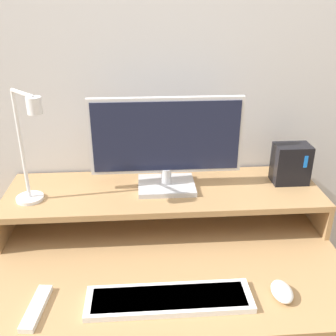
% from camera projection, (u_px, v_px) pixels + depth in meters
% --- Properties ---
extents(wall_back, '(6.00, 0.05, 2.50)m').
position_uv_depth(wall_back, '(160.00, 83.00, 1.49)').
color(wall_back, silver).
rests_on(wall_back, ground_plane).
extents(desk, '(1.15, 0.74, 0.76)m').
position_uv_depth(desk, '(168.00, 304.00, 1.42)').
color(desk, '#A87F51').
rests_on(desk, ground_plane).
extents(monitor_shelf, '(1.15, 0.34, 0.14)m').
position_uv_depth(monitor_shelf, '(164.00, 194.00, 1.46)').
color(monitor_shelf, '#A87F51').
rests_on(monitor_shelf, desk).
extents(monitor, '(0.54, 0.17, 0.34)m').
position_uv_depth(monitor, '(166.00, 143.00, 1.39)').
color(monitor, '#BCBCC1').
rests_on(monitor, monitor_shelf).
extents(desk_lamp, '(0.16, 0.16, 0.39)m').
position_uv_depth(desk_lamp, '(29.00, 151.00, 1.26)').
color(desk_lamp, silver).
rests_on(desk_lamp, monitor_shelf).
extents(router_dock, '(0.13, 0.09, 0.15)m').
position_uv_depth(router_dock, '(291.00, 164.00, 1.47)').
color(router_dock, black).
rests_on(router_dock, monitor_shelf).
extents(keyboard, '(0.47, 0.12, 0.02)m').
position_uv_depth(keyboard, '(169.00, 299.00, 1.11)').
color(keyboard, white).
rests_on(keyboard, desk).
extents(mouse, '(0.06, 0.09, 0.03)m').
position_uv_depth(mouse, '(282.00, 291.00, 1.13)').
color(mouse, white).
rests_on(mouse, desk).
extents(remote_control, '(0.06, 0.17, 0.02)m').
position_uv_depth(remote_control, '(36.00, 308.00, 1.08)').
color(remote_control, white).
rests_on(remote_control, desk).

